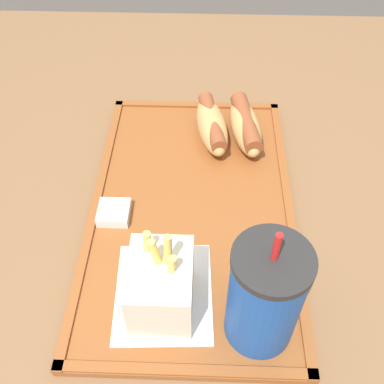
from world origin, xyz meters
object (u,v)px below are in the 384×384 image
Objects in this scene: fries_carton at (161,286)px; soda_cup at (265,296)px; hot_dog_far at (246,126)px; hot_dog_near at (212,125)px; sauce_cup_mayo at (114,212)px.

soda_cup is at bearing 76.82° from fries_carton.
fries_carton is (0.31, -0.11, 0.02)m from hot_dog_far.
hot_dog_near is at bearing -170.63° from soda_cup.
hot_dog_far is 0.05m from hot_dog_near.
sauce_cup_mayo is (-0.16, -0.19, -0.06)m from soda_cup.
soda_cup reaches higher than hot_dog_far.
hot_dog_far is (-0.33, -0.00, -0.05)m from soda_cup.
hot_dog_near is 0.31m from fries_carton.
fries_carton is at bearing -19.95° from hot_dog_far.
hot_dog_far is at bearing 90.00° from hot_dog_near.
hot_dog_far reaches higher than hot_dog_near.
soda_cup reaches higher than sauce_cup_mayo.
hot_dog_far is 1.16× the size of fries_carton.
fries_carton reaches higher than sauce_cup_mayo.
soda_cup is 0.12m from fries_carton.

